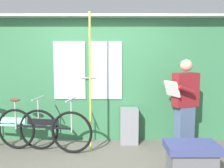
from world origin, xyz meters
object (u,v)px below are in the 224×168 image
Objects in this scene: bicycle_near_door at (10,127)px; bench_seat_corner at (192,159)px; handrail_pole at (91,83)px; bicycle_leaning_behind at (44,129)px; passenger_reading_newspaper at (185,103)px; trash_bin_by_wall at (130,126)px.

bicycle_near_door is 3.05m from bench_seat_corner.
bench_seat_corner is (2.89, -0.98, -0.14)m from bicycle_near_door.
bicycle_leaning_behind is at bearing 179.93° from handrail_pole.
bicycle_leaning_behind reaches higher than bench_seat_corner.
bench_seat_corner is (-0.18, -0.91, -0.59)m from passenger_reading_newspaper.
trash_bin_by_wall is (1.51, 0.39, -0.05)m from bicycle_leaning_behind.
passenger_reading_newspaper is (3.07, -0.07, 0.45)m from bicycle_near_door.
trash_bin_by_wall is at bearing 24.89° from bicycle_leaning_behind.
bench_seat_corner is at bearing 58.16° from passenger_reading_newspaper.
passenger_reading_newspaper is at bearing 2.32° from handrail_pole.
handrail_pole reaches higher than bicycle_leaning_behind.
handrail_pole reaches higher than bicycle_near_door.
handrail_pole is (0.82, -0.00, 0.79)m from bicycle_leaning_behind.
bicycle_near_door is 0.76× the size of handrail_pole.
passenger_reading_newspaper is at bearing 5.78° from bicycle_near_door.
bicycle_leaning_behind is (0.63, -0.13, 0.00)m from bicycle_near_door.
bicycle_leaning_behind is 1.14m from handrail_pole.
passenger_reading_newspaper is 1.10m from bench_seat_corner.
bicycle_near_door is at bearing -173.20° from trash_bin_by_wall.
trash_bin_by_wall reaches higher than bench_seat_corner.
trash_bin_by_wall is at bearing 29.48° from handrail_pole.
passenger_reading_newspaper reaches higher than bicycle_near_door.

